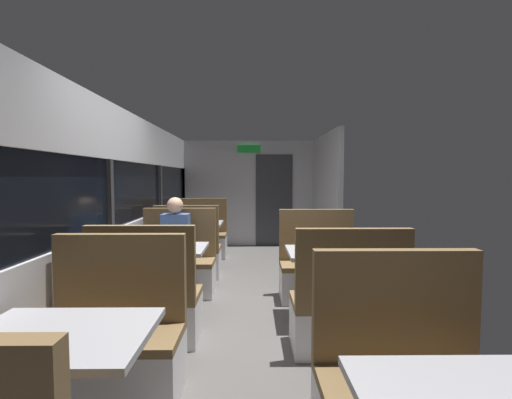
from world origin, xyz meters
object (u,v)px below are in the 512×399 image
Objects in this scene: bench_front_aisle_facing_entry at (406,398)px; dining_table_far_window at (195,228)px; dining_table_mid_window at (164,256)px; bench_rear_aisle_facing_end at (347,314)px; dining_table_rear_aisle at (331,260)px; seated_passenger at (176,254)px; bench_mid_window_facing_end at (147,307)px; bench_far_window_facing_end at (189,255)px; bench_mid_window_facing_entry at (178,269)px; bench_far_window_facing_entry at (201,239)px; bench_near_window_facing_entry at (113,348)px; dining_table_near_window at (59,352)px; bench_rear_aisle_facing_entry at (318,272)px.

dining_table_far_window is at bearing 112.50° from bench_front_aisle_facing_entry.
bench_rear_aisle_facing_end reaches higher than dining_table_mid_window.
dining_table_mid_window is 1.00× the size of dining_table_rear_aisle.
bench_rear_aisle_facing_end is at bearing -40.46° from seated_passenger.
seated_passenger reaches higher than bench_mid_window_facing_end.
bench_mid_window_facing_end is at bearing -90.00° from bench_far_window_facing_end.
bench_mid_window_facing_entry and bench_far_window_facing_entry have the same top height.
bench_near_window_facing_entry is 2.15m from seated_passenger.
bench_front_aisle_facing_entry reaches higher than dining_table_mid_window.
dining_table_far_window is (0.00, 1.51, 0.31)m from bench_mid_window_facing_entry.
dining_table_near_window is 3.73m from bench_far_window_facing_end.
bench_near_window_facing_entry is 1.00× the size of bench_mid_window_facing_entry.
bench_far_window_facing_entry is 1.22× the size of dining_table_rear_aisle.
dining_table_near_window is at bearing -90.00° from dining_table_far_window.
dining_table_near_window is at bearing -90.00° from bench_far_window_facing_entry.
dining_table_far_window is at bearing 90.00° from seated_passenger.
seated_passenger is (-1.79, 2.74, 0.21)m from bench_front_aisle_facing_entry.
dining_table_rear_aisle is at bearing -43.70° from bench_far_window_facing_end.
dining_table_far_window is 4.69m from bench_front_aisle_facing_entry.
bench_far_window_facing_entry is at bearing 109.62° from bench_front_aisle_facing_entry.
bench_far_window_facing_end is (0.00, -0.70, -0.31)m from dining_table_far_window.
bench_rear_aisle_facing_entry is (1.79, -0.20, 0.00)m from bench_mid_window_facing_entry.
bench_near_window_facing_entry is 1.22× the size of dining_table_mid_window.
bench_near_window_facing_entry is 1.89m from bench_front_aisle_facing_entry.
bench_front_aisle_facing_entry is at bearing -90.00° from bench_rear_aisle_facing_entry.
dining_table_near_window is at bearing -90.00° from bench_far_window_facing_end.
bench_mid_window_facing_end is 1.00× the size of bench_rear_aisle_facing_end.
bench_near_window_facing_entry reaches higher than dining_table_rear_aisle.
dining_table_near_window is 0.82× the size of bench_near_window_facing_entry.
bench_rear_aisle_facing_entry is (0.00, 0.70, -0.31)m from dining_table_rear_aisle.
dining_table_near_window is 0.71× the size of seated_passenger.
bench_mid_window_facing_entry is 1.22× the size of dining_table_rear_aisle.
dining_table_mid_window is 0.77m from bench_mid_window_facing_end.
dining_table_rear_aisle is 0.77m from bench_rear_aisle_facing_entry.
dining_table_mid_window is 0.82× the size of bench_mid_window_facing_entry.
bench_far_window_facing_entry is at bearing 90.00° from bench_mid_window_facing_entry.
bench_far_window_facing_end is (0.00, 3.02, 0.00)m from bench_near_window_facing_entry.
dining_table_mid_window is at bearing 153.32° from bench_rear_aisle_facing_end.
seated_passenger is at bearing 155.20° from dining_table_rear_aisle.
seated_passenger is at bearing 123.18° from bench_front_aisle_facing_entry.
bench_rear_aisle_facing_end is at bearing -90.00° from bench_rear_aisle_facing_entry.
bench_rear_aisle_facing_entry reaches higher than dining_table_rear_aisle.
seated_passenger reaches higher than bench_front_aisle_facing_entry.
bench_far_window_facing_end is 0.87× the size of seated_passenger.
dining_table_near_window is 3.26m from bench_rear_aisle_facing_entry.
bench_rear_aisle_facing_end is at bearing -64.83° from bench_far_window_facing_entry.
dining_table_rear_aisle is at bearing 90.00° from bench_rear_aisle_facing_end.
dining_table_mid_window is at bearing 130.30° from bench_front_aisle_facing_entry.
bench_front_aisle_facing_entry is at bearing -90.00° from bench_rear_aisle_facing_end.
dining_table_far_window is 0.71× the size of seated_passenger.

